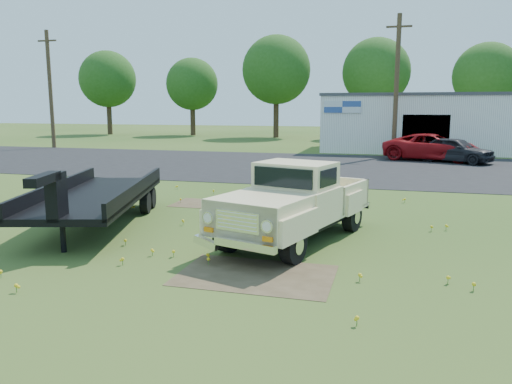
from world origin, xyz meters
TOP-DOWN VIEW (x-y plane):
  - ground at (0.00, 0.00)m, footprint 140.00×140.00m
  - asphalt_lot at (0.00, 15.00)m, footprint 90.00×14.00m
  - dirt_patch_a at (1.50, -3.00)m, footprint 3.00×2.00m
  - dirt_patch_b at (-2.00, 3.50)m, footprint 2.20×1.60m
  - commercial_building at (6.00, 26.99)m, footprint 14.20×8.20m
  - utility_pole_west at (-22.00, 22.00)m, footprint 1.60×0.30m
  - utility_pole_mid at (4.00, 22.00)m, footprint 1.60×0.30m
  - treeline_a at (-28.00, 40.00)m, footprint 6.40×6.40m
  - treeline_b at (-18.00, 41.00)m, footprint 5.76×5.76m
  - treeline_c at (-8.00, 39.50)m, footprint 7.04×7.04m
  - treeline_d at (2.00, 40.50)m, footprint 6.72×6.72m
  - treeline_e at (12.00, 39.00)m, footprint 6.08×6.08m
  - vintage_pickup_truck at (1.75, -0.29)m, footprint 3.54×5.72m
  - flatbed_trailer at (-3.81, -0.10)m, footprint 4.13×7.29m
  - red_pickup at (6.27, 19.85)m, footprint 6.19×3.89m
  - dark_sedan at (7.43, 18.99)m, footprint 4.61×3.64m

SIDE VIEW (x-z plane):
  - ground at x=0.00m, z-range 0.00..0.00m
  - asphalt_lot at x=0.00m, z-range -0.01..0.01m
  - dirt_patch_a at x=1.50m, z-range -0.01..0.01m
  - dirt_patch_b at x=-2.00m, z-range -0.01..0.01m
  - dark_sedan at x=7.43m, z-range 0.00..1.47m
  - red_pickup at x=6.27m, z-range 0.00..1.60m
  - flatbed_trailer at x=-3.81m, z-range 0.00..1.89m
  - vintage_pickup_truck at x=1.75m, z-range 0.00..1.94m
  - commercial_building at x=6.00m, z-range 0.03..4.18m
  - utility_pole_west at x=-22.00m, z-range 0.10..9.10m
  - utility_pole_mid at x=4.00m, z-range 0.10..9.10m
  - treeline_b at x=-18.00m, z-range 1.38..9.95m
  - treeline_e at x=12.00m, z-range 1.46..10.51m
  - treeline_a at x=-28.00m, z-range 1.54..11.06m
  - treeline_d at x=2.00m, z-range 1.62..11.62m
  - treeline_c at x=-8.00m, z-range 1.70..12.17m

